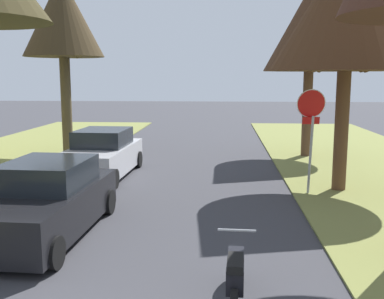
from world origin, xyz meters
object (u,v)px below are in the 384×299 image
street_tree_right_mid_b (348,7)px  street_tree_right_far (310,29)px  stop_sign_far (311,119)px  parked_sedan_silver (102,155)px  street_tree_left_mid_b (63,18)px  parked_sedan_black (46,202)px  parked_motorcycle (235,276)px

street_tree_right_mid_b → street_tree_right_far: bearing=89.4°
stop_sign_far → parked_sedan_silver: stop_sign_far is taller
street_tree_left_mid_b → stop_sign_far: bearing=-34.2°
street_tree_right_mid_b → street_tree_right_far: 5.87m
street_tree_right_far → street_tree_right_mid_b: bearing=-90.6°
street_tree_right_far → parked_sedan_black: bearing=-125.3°
street_tree_left_mid_b → parked_sedan_silver: (2.61, -4.13, -5.01)m
stop_sign_far → street_tree_left_mid_b: bearing=145.8°
parked_sedan_silver → parked_motorcycle: size_ratio=2.18×
street_tree_left_mid_b → parked_sedan_silver: size_ratio=1.66×
street_tree_right_far → parked_sedan_silver: street_tree_right_far is taller
street_tree_right_far → parked_motorcycle: 14.23m
stop_sign_far → street_tree_right_mid_b: street_tree_right_mid_b is taller
parked_sedan_black → parked_sedan_silver: 5.83m
stop_sign_far → parked_sedan_black: bearing=-148.6°
parked_sedan_silver → parked_sedan_black: bearing=-86.5°
street_tree_right_far → parked_sedan_black: 13.25m
stop_sign_far → street_tree_right_far: 7.18m
street_tree_right_mid_b → street_tree_left_mid_b: 11.59m
parked_sedan_silver → street_tree_right_far: bearing=29.9°
stop_sign_far → street_tree_left_mid_b: 11.58m
street_tree_right_mid_b → parked_sedan_silver: bearing=168.5°
parked_sedan_silver → parked_motorcycle: 9.66m
street_tree_right_mid_b → parked_motorcycle: street_tree_right_mid_b is taller
street_tree_right_far → parked_sedan_silver: 9.82m
parked_sedan_silver → street_tree_left_mid_b: bearing=122.2°
street_tree_right_mid_b → parked_sedan_silver: (-7.49, 1.53, -4.52)m
street_tree_right_far → parked_sedan_black: size_ratio=1.56×
street_tree_right_far → parked_sedan_black: (-7.20, -10.16, -4.52)m
stop_sign_far → street_tree_left_mid_b: (-9.12, 6.20, 3.56)m
stop_sign_far → parked_sedan_silver: (-6.51, 2.06, -1.45)m
street_tree_right_mid_b → parked_motorcycle: 9.16m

